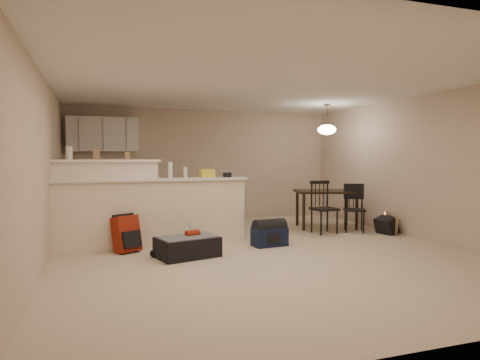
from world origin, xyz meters
name	(u,v)px	position (x,y,z in m)	size (l,w,h in m)	color
room	(261,169)	(0.00, 0.00, 1.25)	(7.00, 7.02, 2.50)	beige
breakfast_bar	(136,209)	(-1.76, 0.98, 0.61)	(3.08, 0.58, 1.39)	#F2E0C4
upper_cabinets	(103,134)	(-2.20, 3.32, 1.90)	(1.40, 0.34, 0.70)	white
kitchen_counter	(114,205)	(-2.00, 3.19, 0.45)	(1.80, 0.60, 0.90)	white
thermostat	(368,154)	(2.98, 1.55, 1.50)	(0.02, 0.12, 0.12)	beige
jar	(69,153)	(-2.74, 1.12, 1.49)	(0.10, 0.10, 0.20)	silver
cereal_box	(97,154)	(-2.34, 1.12, 1.47)	(0.10, 0.07, 0.16)	#96704D
small_box	(127,156)	(-1.87, 1.12, 1.45)	(0.08, 0.06, 0.12)	#96704D
bottle_a	(170,170)	(-1.22, 0.90, 1.22)	(0.07, 0.07, 0.26)	silver
bottle_b	(185,172)	(-0.97, 0.90, 1.18)	(0.06, 0.06, 0.18)	silver
bag_lump	(207,173)	(-0.61, 0.90, 1.16)	(0.22, 0.18, 0.14)	#96704D
pouch	(227,175)	(-0.26, 0.90, 1.13)	(0.12, 0.10, 0.08)	#96704D
dining_table	(326,195)	(2.05, 1.61, 0.67)	(1.38, 1.10, 0.76)	black
pendant_lamp	(327,129)	(2.05, 1.61, 1.99)	(0.36, 0.36, 0.62)	brown
dining_chair_near	(324,207)	(1.68, 1.04, 0.49)	(0.43, 0.41, 0.98)	black
dining_chair_far	(354,208)	(2.33, 1.03, 0.45)	(0.39, 0.37, 0.89)	black
suitcase	(187,247)	(-1.14, -0.01, 0.14)	(0.84, 0.54, 0.28)	black
red_backpack	(126,234)	(-1.94, 0.61, 0.27)	(0.36, 0.22, 0.54)	maroon
navy_duffel	(269,237)	(0.27, 0.32, 0.15)	(0.54, 0.30, 0.30)	#111A36
black_daypack	(386,226)	(2.74, 0.61, 0.16)	(0.35, 0.25, 0.31)	black
cardboard_sheet	(391,224)	(2.85, 0.61, 0.18)	(0.48, 0.02, 0.36)	#96704D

